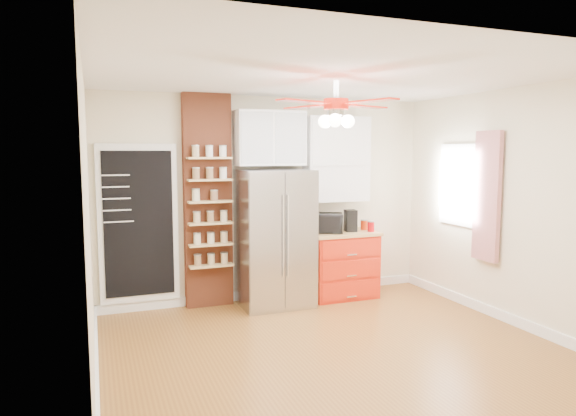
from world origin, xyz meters
name	(u,v)px	position (x,y,z in m)	size (l,w,h in m)	color
floor	(334,349)	(0.00, 0.00, 0.00)	(4.50, 4.50, 0.00)	brown
ceiling	(336,75)	(0.00, 0.00, 2.70)	(4.50, 4.50, 0.00)	white
wall_back	(269,199)	(0.00, 2.00, 1.35)	(4.50, 0.02, 2.70)	beige
wall_front	(478,254)	(0.00, -2.00, 1.35)	(4.50, 0.02, 2.70)	beige
wall_left	(89,228)	(-2.25, 0.00, 1.35)	(0.02, 4.00, 2.70)	beige
wall_right	(514,207)	(2.25, 0.00, 1.35)	(0.02, 4.00, 2.70)	beige
chalkboard	(139,224)	(-1.70, 1.96, 1.10)	(0.95, 0.05, 1.95)	white
brick_pillar	(208,201)	(-0.85, 1.92, 1.35)	(0.60, 0.16, 2.70)	brown
fridge	(275,238)	(-0.05, 1.63, 0.88)	(0.90, 0.70, 1.75)	#B4B3B8
upper_glass_cabinet	(270,138)	(-0.05, 1.82, 2.15)	(0.90, 0.35, 0.70)	white
red_cabinet	(341,264)	(0.92, 1.68, 0.45)	(0.94, 0.64, 0.90)	red
upper_shelf_unit	(336,159)	(0.92, 1.85, 1.88)	(0.90, 0.30, 1.15)	white
window	(460,185)	(2.23, 0.90, 1.55)	(0.04, 0.75, 1.05)	white
curtain	(487,196)	(2.18, 0.35, 1.45)	(0.06, 0.40, 1.55)	#AA161E
ceiling_fan	(336,105)	(0.00, 0.00, 2.42)	(1.40, 1.40, 0.44)	silver
toaster_oven	(325,223)	(0.68, 1.67, 1.03)	(0.46, 0.31, 0.26)	black
coffee_maker	(350,221)	(1.04, 1.65, 1.05)	(0.14, 0.18, 0.29)	black
canister_left	(371,227)	(1.29, 1.52, 0.97)	(0.09, 0.09, 0.13)	#B0090D
canister_right	(364,225)	(1.29, 1.71, 0.96)	(0.10, 0.10, 0.13)	#B02A09
pantry_jar_oats	(196,195)	(-1.02, 1.81, 1.44)	(0.10, 0.10, 0.14)	beige
pantry_jar_beans	(214,196)	(-0.80, 1.77, 1.43)	(0.09, 0.09, 0.12)	#8A6246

